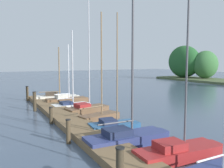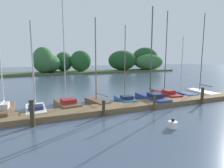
{
  "view_description": "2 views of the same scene",
  "coord_description": "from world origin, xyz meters",
  "px_view_note": "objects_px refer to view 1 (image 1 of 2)",
  "views": [
    {
      "loc": [
        12.81,
        6.07,
        3.95
      ],
      "look_at": [
        -1.36,
        13.55,
        2.38
      ],
      "focal_mm": 38.03,
      "sensor_mm": 36.0,
      "label": 1
    },
    {
      "loc": [
        -5.88,
        -1.78,
        3.98
      ],
      "look_at": [
        -0.28,
        11.89,
        1.79
      ],
      "focal_mm": 29.41,
      "sensor_mm": 36.0,
      "label": 2
    }
  ],
  "objects_px": {
    "sailboat_3": "(88,108)",
    "mooring_piling_3": "(68,131)",
    "sailboat_7": "(181,150)",
    "mooring_piling_0": "(27,93)",
    "sailboat_5": "(115,125)",
    "sailboat_2": "(72,104)",
    "sailboat_4": "(101,114)",
    "sailboat_6": "(128,136)",
    "sailboat_0": "(58,97)",
    "sailboat_1": "(67,100)",
    "mooring_piling_2": "(51,115)",
    "mooring_piling_1": "(35,101)"
  },
  "relations": [
    {
      "from": "sailboat_3",
      "to": "mooring_piling_3",
      "type": "distance_m",
      "value": 6.86
    },
    {
      "from": "sailboat_7",
      "to": "mooring_piling_0",
      "type": "height_order",
      "value": "sailboat_7"
    },
    {
      "from": "sailboat_3",
      "to": "mooring_piling_0",
      "type": "height_order",
      "value": "sailboat_3"
    },
    {
      "from": "sailboat_5",
      "to": "mooring_piling_0",
      "type": "distance_m",
      "value": 13.1
    },
    {
      "from": "sailboat_3",
      "to": "sailboat_2",
      "type": "bearing_deg",
      "value": 94.44
    },
    {
      "from": "sailboat_4",
      "to": "sailboat_6",
      "type": "xyz_separation_m",
      "value": [
        4.87,
        -0.84,
        0.04
      ]
    },
    {
      "from": "sailboat_4",
      "to": "sailboat_6",
      "type": "height_order",
      "value": "sailboat_6"
    },
    {
      "from": "sailboat_2",
      "to": "sailboat_0",
      "type": "bearing_deg",
      "value": 88.72
    },
    {
      "from": "sailboat_0",
      "to": "sailboat_3",
      "type": "relative_size",
      "value": 0.63
    },
    {
      "from": "sailboat_1",
      "to": "sailboat_3",
      "type": "distance_m",
      "value": 4.32
    },
    {
      "from": "sailboat_1",
      "to": "sailboat_6",
      "type": "distance_m",
      "value": 11.69
    },
    {
      "from": "sailboat_0",
      "to": "sailboat_3",
      "type": "distance_m",
      "value": 6.26
    },
    {
      "from": "sailboat_5",
      "to": "mooring_piling_3",
      "type": "bearing_deg",
      "value": -157.33
    },
    {
      "from": "sailboat_2",
      "to": "mooring_piling_2",
      "type": "distance_m",
      "value": 5.07
    },
    {
      "from": "sailboat_7",
      "to": "sailboat_4",
      "type": "bearing_deg",
      "value": 95.34
    },
    {
      "from": "sailboat_1",
      "to": "mooring_piling_2",
      "type": "height_order",
      "value": "sailboat_1"
    },
    {
      "from": "sailboat_2",
      "to": "mooring_piling_3",
      "type": "distance_m",
      "value": 8.73
    },
    {
      "from": "sailboat_5",
      "to": "sailboat_6",
      "type": "distance_m",
      "value": 2.42
    },
    {
      "from": "sailboat_7",
      "to": "sailboat_1",
      "type": "bearing_deg",
      "value": 95.49
    },
    {
      "from": "sailboat_5",
      "to": "sailboat_6",
      "type": "height_order",
      "value": "sailboat_6"
    },
    {
      "from": "mooring_piling_2",
      "to": "sailboat_2",
      "type": "bearing_deg",
      "value": 147.36
    },
    {
      "from": "sailboat_1",
      "to": "sailboat_7",
      "type": "height_order",
      "value": "sailboat_7"
    },
    {
      "from": "sailboat_4",
      "to": "mooring_piling_0",
      "type": "xyz_separation_m",
      "value": [
        -10.24,
        -3.21,
        0.37
      ]
    },
    {
      "from": "mooring_piling_2",
      "to": "sailboat_6",
      "type": "bearing_deg",
      "value": 23.64
    },
    {
      "from": "sailboat_1",
      "to": "sailboat_2",
      "type": "height_order",
      "value": "sailboat_2"
    },
    {
      "from": "sailboat_4",
      "to": "sailboat_5",
      "type": "bearing_deg",
      "value": -109.74
    },
    {
      "from": "sailboat_1",
      "to": "mooring_piling_1",
      "type": "height_order",
      "value": "sailboat_1"
    },
    {
      "from": "sailboat_0",
      "to": "mooring_piling_2",
      "type": "bearing_deg",
      "value": -96.53
    },
    {
      "from": "sailboat_3",
      "to": "mooring_piling_2",
      "type": "bearing_deg",
      "value": -157.93
    },
    {
      "from": "sailboat_5",
      "to": "mooring_piling_2",
      "type": "relative_size",
      "value": 6.12
    },
    {
      "from": "sailboat_2",
      "to": "mooring_piling_2",
      "type": "bearing_deg",
      "value": -125.46
    },
    {
      "from": "sailboat_7",
      "to": "sailboat_5",
      "type": "bearing_deg",
      "value": 99.66
    },
    {
      "from": "sailboat_3",
      "to": "mooring_piling_0",
      "type": "xyz_separation_m",
      "value": [
        -7.75,
        -3.28,
        0.38
      ]
    },
    {
      "from": "mooring_piling_0",
      "to": "sailboat_0",
      "type": "bearing_deg",
      "value": 59.9
    },
    {
      "from": "mooring_piling_0",
      "to": "mooring_piling_2",
      "type": "height_order",
      "value": "mooring_piling_0"
    },
    {
      "from": "sailboat_0",
      "to": "mooring_piling_2",
      "type": "distance_m",
      "value": 8.61
    },
    {
      "from": "sailboat_3",
      "to": "sailboat_4",
      "type": "xyz_separation_m",
      "value": [
        2.49,
        -0.07,
        0.01
      ]
    },
    {
      "from": "sailboat_5",
      "to": "mooring_piling_2",
      "type": "bearing_deg",
      "value": 139.23
    },
    {
      "from": "mooring_piling_1",
      "to": "mooring_piling_2",
      "type": "bearing_deg",
      "value": 2.94
    },
    {
      "from": "mooring_piling_3",
      "to": "sailboat_4",
      "type": "bearing_deg",
      "value": 136.08
    },
    {
      "from": "sailboat_4",
      "to": "sailboat_7",
      "type": "height_order",
      "value": "sailboat_7"
    },
    {
      "from": "sailboat_5",
      "to": "sailboat_1",
      "type": "bearing_deg",
      "value": 94.99
    },
    {
      "from": "mooring_piling_1",
      "to": "sailboat_6",
      "type": "bearing_deg",
      "value": 14.79
    },
    {
      "from": "mooring_piling_3",
      "to": "sailboat_2",
      "type": "bearing_deg",
      "value": 160.85
    },
    {
      "from": "sailboat_1",
      "to": "sailboat_7",
      "type": "bearing_deg",
      "value": -86.76
    },
    {
      "from": "sailboat_4",
      "to": "sailboat_5",
      "type": "height_order",
      "value": "sailboat_4"
    },
    {
      "from": "mooring_piling_0",
      "to": "sailboat_1",
      "type": "bearing_deg",
      "value": 41.1
    },
    {
      "from": "sailboat_3",
      "to": "mooring_piling_3",
      "type": "xyz_separation_m",
      "value": [
        5.95,
        -3.41,
        0.25
      ]
    },
    {
      "from": "sailboat_0",
      "to": "sailboat_5",
      "type": "bearing_deg",
      "value": -77.33
    },
    {
      "from": "sailboat_6",
      "to": "sailboat_7",
      "type": "distance_m",
      "value": 2.58
    }
  ]
}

